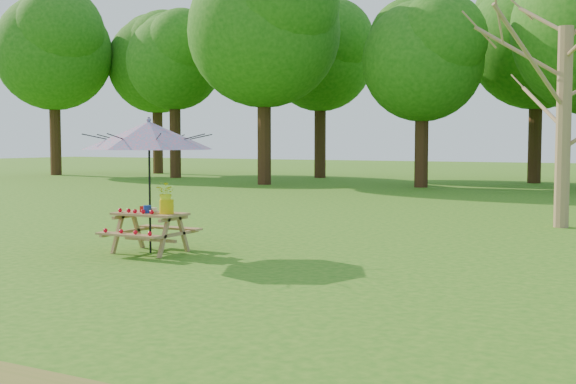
% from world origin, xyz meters
% --- Properties ---
extents(ground, '(120.00, 120.00, 0.00)m').
position_xyz_m(ground, '(0.00, 0.00, 0.00)').
color(ground, '#266713').
rests_on(ground, ground).
extents(picnic_table, '(1.20, 1.32, 0.67)m').
position_xyz_m(picnic_table, '(-2.19, 3.12, 0.33)').
color(picnic_table, '#946543').
rests_on(picnic_table, ground).
extents(patio_umbrella, '(2.29, 2.29, 2.25)m').
position_xyz_m(patio_umbrella, '(-2.19, 3.12, 1.95)').
color(patio_umbrella, black).
rests_on(patio_umbrella, ground).
extents(produce_bins, '(0.30, 0.37, 0.13)m').
position_xyz_m(produce_bins, '(-2.25, 3.14, 0.72)').
color(produce_bins, '#B0120E').
rests_on(produce_bins, picnic_table).
extents(tomatoes_row, '(0.77, 0.13, 0.07)m').
position_xyz_m(tomatoes_row, '(-2.34, 2.94, 0.71)').
color(tomatoes_row, red).
rests_on(tomatoes_row, picnic_table).
extents(flower_bucket, '(0.35, 0.31, 0.52)m').
position_xyz_m(flower_bucket, '(-1.82, 3.10, 0.95)').
color(flower_bucket, '#DCBD0B').
rests_on(flower_bucket, picnic_table).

